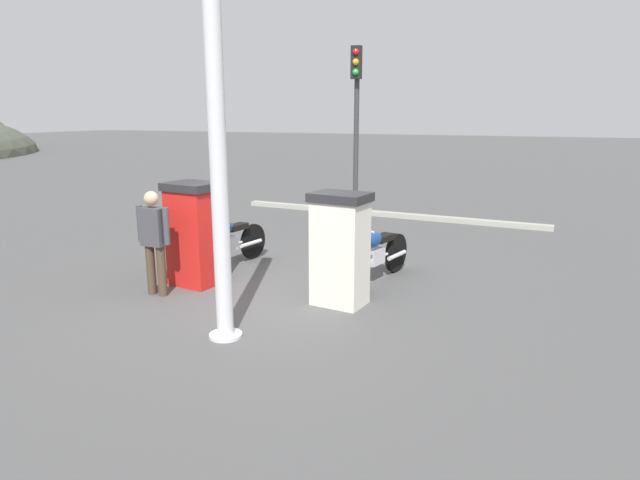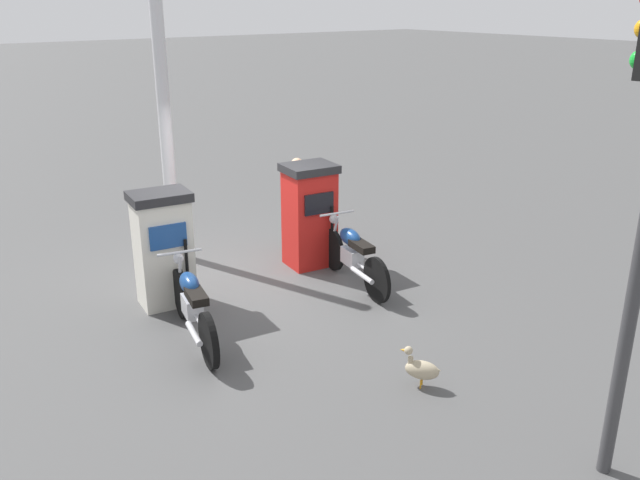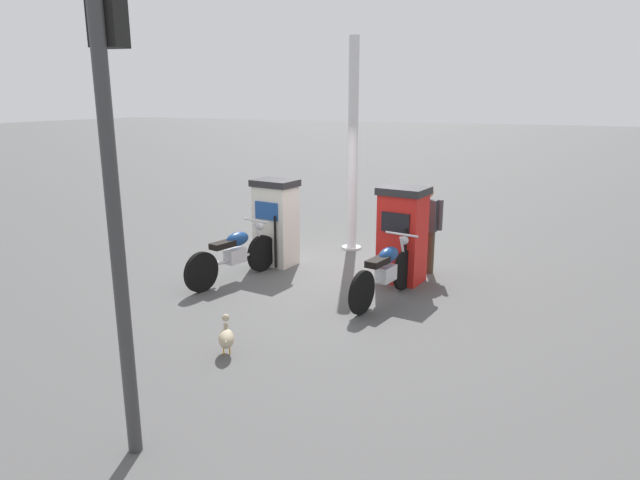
{
  "view_description": "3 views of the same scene",
  "coord_description": "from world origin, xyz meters",
  "px_view_note": "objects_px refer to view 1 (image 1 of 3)",
  "views": [
    {
      "loc": [
        -6.89,
        -3.73,
        2.65
      ],
      "look_at": [
        0.81,
        -0.56,
        0.69
      ],
      "focal_mm": 30.41,
      "sensor_mm": 36.0,
      "label": 1
    },
    {
      "loc": [
        7.97,
        -4.51,
        3.98
      ],
      "look_at": [
        1.08,
        0.59,
        0.86
      ],
      "focal_mm": 37.58,
      "sensor_mm": 36.0,
      "label": 2
    },
    {
      "loc": [
        8.8,
        3.76,
        3.04
      ],
      "look_at": [
        1.05,
        0.19,
        0.86
      ],
      "focal_mm": 31.5,
      "sensor_mm": 36.0,
      "label": 3
    }
  ],
  "objects_px": {
    "motorcycle_near_pump": "(375,254)",
    "fuel_pump_near": "(340,249)",
    "motorcycle_far_pump": "(227,241)",
    "canopy_support_pole": "(219,171)",
    "roadside_traffic_light": "(356,106)",
    "fuel_pump_far": "(194,233)",
    "wandering_duck": "(341,231)",
    "attendant_person": "(154,237)"
  },
  "relations": [
    {
      "from": "fuel_pump_near",
      "to": "canopy_support_pole",
      "type": "height_order",
      "value": "canopy_support_pole"
    },
    {
      "from": "fuel_pump_near",
      "to": "canopy_support_pole",
      "type": "bearing_deg",
      "value": 151.87
    },
    {
      "from": "attendant_person",
      "to": "roadside_traffic_light",
      "type": "bearing_deg",
      "value": -9.24
    },
    {
      "from": "motorcycle_far_pump",
      "to": "wandering_duck",
      "type": "distance_m",
      "value": 2.85
    },
    {
      "from": "attendant_person",
      "to": "roadside_traffic_light",
      "type": "xyz_separation_m",
      "value": [
        6.15,
        -1.0,
        1.91
      ]
    },
    {
      "from": "fuel_pump_near",
      "to": "motorcycle_far_pump",
      "type": "xyz_separation_m",
      "value": [
        1.01,
        2.46,
        -0.33
      ]
    },
    {
      "from": "motorcycle_near_pump",
      "to": "attendant_person",
      "type": "xyz_separation_m",
      "value": [
        -1.82,
        2.82,
        0.42
      ]
    },
    {
      "from": "fuel_pump_far",
      "to": "attendant_person",
      "type": "distance_m",
      "value": 0.71
    },
    {
      "from": "fuel_pump_near",
      "to": "fuel_pump_far",
      "type": "xyz_separation_m",
      "value": [
        -0.0,
        2.42,
        0.01
      ]
    },
    {
      "from": "motorcycle_near_pump",
      "to": "fuel_pump_near",
      "type": "bearing_deg",
      "value": 171.59
    },
    {
      "from": "attendant_person",
      "to": "fuel_pump_near",
      "type": "bearing_deg",
      "value": -75.92
    },
    {
      "from": "wandering_duck",
      "to": "roadside_traffic_light",
      "type": "xyz_separation_m",
      "value": [
        1.89,
        0.34,
        2.57
      ]
    },
    {
      "from": "fuel_pump_near",
      "to": "wandering_duck",
      "type": "relative_size",
      "value": 3.45
    },
    {
      "from": "wandering_duck",
      "to": "canopy_support_pole",
      "type": "height_order",
      "value": "canopy_support_pole"
    },
    {
      "from": "canopy_support_pole",
      "to": "attendant_person",
      "type": "bearing_deg",
      "value": 61.6
    },
    {
      "from": "wandering_duck",
      "to": "roadside_traffic_light",
      "type": "bearing_deg",
      "value": 10.22
    },
    {
      "from": "roadside_traffic_light",
      "to": "fuel_pump_far",
      "type": "bearing_deg",
      "value": 172.02
    },
    {
      "from": "motorcycle_near_pump",
      "to": "attendant_person",
      "type": "distance_m",
      "value": 3.38
    },
    {
      "from": "motorcycle_far_pump",
      "to": "canopy_support_pole",
      "type": "distance_m",
      "value": 3.44
    },
    {
      "from": "fuel_pump_near",
      "to": "roadside_traffic_light",
      "type": "relative_size",
      "value": 0.39
    },
    {
      "from": "motorcycle_near_pump",
      "to": "canopy_support_pole",
      "type": "height_order",
      "value": "canopy_support_pole"
    },
    {
      "from": "motorcycle_near_pump",
      "to": "motorcycle_far_pump",
      "type": "height_order",
      "value": "motorcycle_near_pump"
    },
    {
      "from": "fuel_pump_near",
      "to": "canopy_support_pole",
      "type": "xyz_separation_m",
      "value": [
        -1.63,
        0.87,
        1.2
      ]
    },
    {
      "from": "motorcycle_far_pump",
      "to": "fuel_pump_far",
      "type": "bearing_deg",
      "value": -177.54
    },
    {
      "from": "fuel_pump_far",
      "to": "motorcycle_far_pump",
      "type": "distance_m",
      "value": 1.06
    },
    {
      "from": "wandering_duck",
      "to": "canopy_support_pole",
      "type": "distance_m",
      "value": 5.54
    },
    {
      "from": "motorcycle_far_pump",
      "to": "attendant_person",
      "type": "distance_m",
      "value": 1.73
    },
    {
      "from": "attendant_person",
      "to": "canopy_support_pole",
      "type": "distance_m",
      "value": 2.32
    },
    {
      "from": "fuel_pump_near",
      "to": "motorcycle_near_pump",
      "type": "xyz_separation_m",
      "value": [
        1.15,
        -0.17,
        -0.35
      ]
    },
    {
      "from": "wandering_duck",
      "to": "canopy_support_pole",
      "type": "xyz_separation_m",
      "value": [
        -5.23,
        -0.44,
        1.79
      ]
    },
    {
      "from": "motorcycle_far_pump",
      "to": "attendant_person",
      "type": "xyz_separation_m",
      "value": [
        -1.67,
        0.19,
        0.41
      ]
    },
    {
      "from": "fuel_pump_far",
      "to": "fuel_pump_near",
      "type": "bearing_deg",
      "value": -90.0
    },
    {
      "from": "fuel_pump_far",
      "to": "roadside_traffic_light",
      "type": "xyz_separation_m",
      "value": [
        5.49,
        -0.77,
        1.97
      ]
    },
    {
      "from": "roadside_traffic_light",
      "to": "attendant_person",
      "type": "bearing_deg",
      "value": 170.76
    },
    {
      "from": "attendant_person",
      "to": "wandering_duck",
      "type": "xyz_separation_m",
      "value": [
        4.26,
        -1.34,
        -0.66
      ]
    },
    {
      "from": "attendant_person",
      "to": "wandering_duck",
      "type": "distance_m",
      "value": 4.52
    },
    {
      "from": "canopy_support_pole",
      "to": "wandering_duck",
      "type": "bearing_deg",
      "value": 4.79
    },
    {
      "from": "attendant_person",
      "to": "motorcycle_near_pump",
      "type": "bearing_deg",
      "value": -57.18
    },
    {
      "from": "roadside_traffic_light",
      "to": "canopy_support_pole",
      "type": "distance_m",
      "value": 7.2
    },
    {
      "from": "fuel_pump_far",
      "to": "attendant_person",
      "type": "height_order",
      "value": "fuel_pump_far"
    },
    {
      "from": "fuel_pump_near",
      "to": "roadside_traffic_light",
      "type": "xyz_separation_m",
      "value": [
        5.49,
        1.65,
        1.98
      ]
    },
    {
      "from": "motorcycle_near_pump",
      "to": "attendant_person",
      "type": "relative_size",
      "value": 1.3
    }
  ]
}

